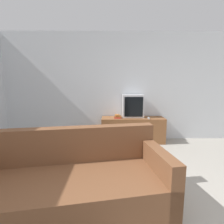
{
  "coord_description": "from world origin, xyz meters",
  "views": [
    {
      "loc": [
        -0.42,
        -1.3,
        1.41
      ],
      "look_at": [
        -0.39,
        2.45,
        0.78
      ],
      "focal_mm": 28.0,
      "sensor_mm": 36.0,
      "label": 1
    }
  ],
  "objects_px": {
    "book_stack": "(118,116)",
    "remote_on_stand": "(149,118)",
    "couch": "(69,185)",
    "television": "(133,106)",
    "tv_stand": "(133,130)"
  },
  "relations": [
    {
      "from": "remote_on_stand",
      "to": "book_stack",
      "type": "bearing_deg",
      "value": 173.19
    },
    {
      "from": "couch",
      "to": "book_stack",
      "type": "height_order",
      "value": "couch"
    },
    {
      "from": "television",
      "to": "remote_on_stand",
      "type": "relative_size",
      "value": 3.01
    },
    {
      "from": "remote_on_stand",
      "to": "television",
      "type": "bearing_deg",
      "value": 152.26
    },
    {
      "from": "television",
      "to": "remote_on_stand",
      "type": "xyz_separation_m",
      "value": [
        0.35,
        -0.18,
        -0.26
      ]
    },
    {
      "from": "television",
      "to": "couch",
      "type": "relative_size",
      "value": 0.24
    },
    {
      "from": "television",
      "to": "book_stack",
      "type": "bearing_deg",
      "value": -165.22
    },
    {
      "from": "book_stack",
      "to": "couch",
      "type": "bearing_deg",
      "value": -105.66
    },
    {
      "from": "tv_stand",
      "to": "remote_on_stand",
      "type": "relative_size",
      "value": 8.29
    },
    {
      "from": "tv_stand",
      "to": "book_stack",
      "type": "bearing_deg",
      "value": -175.84
    },
    {
      "from": "remote_on_stand",
      "to": "couch",
      "type": "bearing_deg",
      "value": -121.84
    },
    {
      "from": "couch",
      "to": "book_stack",
      "type": "relative_size",
      "value": 11.98
    },
    {
      "from": "television",
      "to": "book_stack",
      "type": "xyz_separation_m",
      "value": [
        -0.37,
        -0.1,
        -0.23
      ]
    },
    {
      "from": "tv_stand",
      "to": "couch",
      "type": "relative_size",
      "value": 0.65
    },
    {
      "from": "book_stack",
      "to": "remote_on_stand",
      "type": "xyz_separation_m",
      "value": [
        0.71,
        -0.09,
        -0.02
      ]
    }
  ]
}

